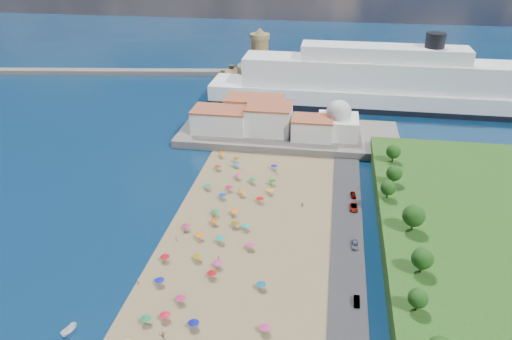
# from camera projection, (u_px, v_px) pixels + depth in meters

# --- Properties ---
(ground) EXTENTS (700.00, 700.00, 0.00)m
(ground) POSITION_uv_depth(u_px,v_px,m) (229.00, 231.00, 145.12)
(ground) COLOR #071938
(ground) RESTS_ON ground
(terrace) EXTENTS (90.00, 36.00, 3.00)m
(terrace) POSITION_uv_depth(u_px,v_px,m) (288.00, 134.00, 207.59)
(terrace) COLOR #59544C
(terrace) RESTS_ON ground
(jetty) EXTENTS (18.00, 70.00, 2.40)m
(jetty) POSITION_uv_depth(u_px,v_px,m) (250.00, 105.00, 241.77)
(jetty) COLOR #59544C
(jetty) RESTS_ON ground
(breakwater) EXTENTS (199.03, 34.77, 2.60)m
(breakwater) POSITION_uv_depth(u_px,v_px,m) (100.00, 72.00, 295.33)
(breakwater) COLOR #59544C
(breakwater) RESTS_ON ground
(waterfront_buildings) EXTENTS (57.00, 29.00, 11.00)m
(waterfront_buildings) POSITION_uv_depth(u_px,v_px,m) (258.00, 118.00, 207.16)
(waterfront_buildings) COLOR silver
(waterfront_buildings) RESTS_ON terrace
(domed_building) EXTENTS (16.00, 16.00, 15.00)m
(domed_building) POSITION_uv_depth(u_px,v_px,m) (338.00, 122.00, 199.67)
(domed_building) COLOR silver
(domed_building) RESTS_ON terrace
(fortress) EXTENTS (40.00, 40.00, 32.40)m
(fortress) POSITION_uv_depth(u_px,v_px,m) (260.00, 77.00, 265.86)
(fortress) COLOR #9E864F
(fortress) RESTS_ON ground
(cruise_ship) EXTENTS (165.51, 25.42, 36.16)m
(cruise_ship) POSITION_uv_depth(u_px,v_px,m) (381.00, 86.00, 238.27)
(cruise_ship) COLOR black
(cruise_ship) RESTS_ON ground
(beach_parasols) EXTENTS (32.13, 117.69, 2.20)m
(beach_parasols) POSITION_uv_depth(u_px,v_px,m) (214.00, 246.00, 134.72)
(beach_parasols) COLOR gray
(beach_parasols) RESTS_ON beach
(beachgoers) EXTENTS (38.32, 86.31, 1.86)m
(beachgoers) POSITION_uv_depth(u_px,v_px,m) (232.00, 243.00, 137.87)
(beachgoers) COLOR tan
(beachgoers) RESTS_ON beach
(parked_cars) EXTENTS (2.37, 74.14, 1.43)m
(parked_cars) POSITION_uv_depth(u_px,v_px,m) (355.00, 240.00, 138.65)
(parked_cars) COLOR gray
(parked_cars) RESTS_ON promenade
(hillside_trees) EXTENTS (11.66, 105.43, 7.76)m
(hillside_trees) POSITION_uv_depth(u_px,v_px,m) (409.00, 231.00, 127.26)
(hillside_trees) COLOR #382314
(hillside_trees) RESTS_ON hillside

